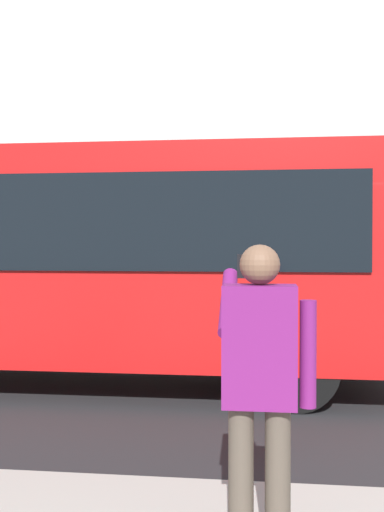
# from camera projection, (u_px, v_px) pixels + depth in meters

# --- Properties ---
(ground_plane) EXTENTS (60.00, 60.00, 0.00)m
(ground_plane) POSITION_uv_depth(u_px,v_px,m) (267.00, 387.00, 7.77)
(ground_plane) COLOR #232326
(building_facade_far) EXTENTS (28.00, 1.55, 12.00)m
(building_facade_far) POSITION_uv_depth(u_px,v_px,m) (268.00, 71.00, 14.39)
(building_facade_far) COLOR beige
(building_facade_far) RESTS_ON ground_plane
(red_bus) EXTENTS (9.05, 2.54, 3.08)m
(red_bus) POSITION_uv_depth(u_px,v_px,m) (63.00, 256.00, 8.08)
(red_bus) COLOR red
(red_bus) RESTS_ON ground_plane
(pedestrian_photographer) EXTENTS (0.53, 0.52, 1.70)m
(pedestrian_photographer) POSITION_uv_depth(u_px,v_px,m) (260.00, 374.00, 3.28)
(pedestrian_photographer) COLOR #4C4238
(pedestrian_photographer) RESTS_ON sidewalk_curb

